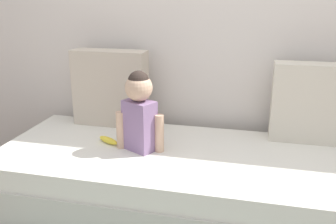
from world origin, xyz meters
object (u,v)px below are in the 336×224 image
Objects in this scene: throw_pillow_left at (111,88)px; banana at (108,140)px; couch at (195,183)px; throw_pillow_right at (314,103)px; toddler at (139,109)px.

banana is at bearing -71.98° from throw_pillow_left.
throw_pillow_right is at bearing 28.92° from couch.
couch is 0.61m from banana.
throw_pillow_right is 3.07× the size of banana.
throw_pillow_right is (0.69, 0.38, 0.45)m from couch.
couch is at bearing -151.08° from throw_pillow_right.
banana reaches higher than couch.
toddler is at bearing -49.11° from throw_pillow_left.
throw_pillow_left reaches higher than throw_pillow_right.
banana is at bearing 169.30° from toddler.
throw_pillow_right is at bearing 15.60° from banana.
banana is at bearing -164.40° from throw_pillow_right.
toddler is (0.34, -0.39, -0.01)m from throw_pillow_left.
throw_pillow_left is 1.04× the size of throw_pillow_right.
couch is 4.63× the size of throw_pillow_left.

